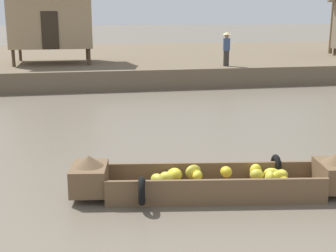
% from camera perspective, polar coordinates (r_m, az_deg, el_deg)
% --- Properties ---
extents(ground_plane, '(300.00, 300.00, 0.00)m').
position_cam_1_polar(ground_plane, '(13.56, -1.42, -0.89)').
color(ground_plane, '#665B4C').
extents(riverbank_strip, '(160.00, 20.00, 0.93)m').
position_cam_1_polar(riverbank_strip, '(30.96, -7.19, 8.04)').
color(riverbank_strip, brown).
rests_on(riverbank_strip, ground).
extents(banana_boat, '(5.46, 1.74, 0.82)m').
position_cam_1_polar(banana_boat, '(8.94, 5.84, -6.70)').
color(banana_boat, brown).
rests_on(banana_boat, ground).
extents(stilt_house_left, '(4.71, 3.90, 4.60)m').
position_cam_1_polar(stilt_house_left, '(25.03, -14.27, 13.00)').
color(stilt_house_left, '#4C3826').
rests_on(stilt_house_left, riverbank_strip).
extents(vendor_person, '(0.44, 0.44, 1.66)m').
position_cam_1_polar(vendor_person, '(23.01, 7.24, 9.64)').
color(vendor_person, '#332D28').
rests_on(vendor_person, riverbank_strip).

